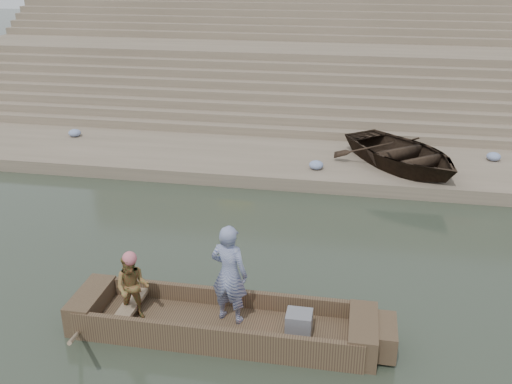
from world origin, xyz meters
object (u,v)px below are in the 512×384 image
(main_rowboat, at_px, (222,328))
(rowing_man, at_px, (132,287))
(beached_rowboat, at_px, (403,153))
(standing_man, at_px, (229,274))
(television, at_px, (298,322))

(main_rowboat, xyz_separation_m, rowing_man, (-1.63, -0.11, 0.77))
(rowing_man, height_order, beached_rowboat, rowing_man)
(main_rowboat, bearing_deg, standing_man, 52.52)
(main_rowboat, bearing_deg, beached_rowboat, 67.32)
(rowing_man, xyz_separation_m, television, (3.04, 0.11, -0.46))
(rowing_man, relative_size, television, 2.86)
(rowing_man, bearing_deg, standing_man, 0.46)
(main_rowboat, distance_m, beached_rowboat, 9.41)
(television, bearing_deg, standing_man, 172.69)
(standing_man, bearing_deg, television, -174.19)
(rowing_man, distance_m, television, 3.08)
(main_rowboat, relative_size, television, 10.87)
(rowing_man, bearing_deg, beached_rowboat, 50.56)
(main_rowboat, height_order, rowing_man, rowing_man)
(television, distance_m, beached_rowboat, 8.94)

